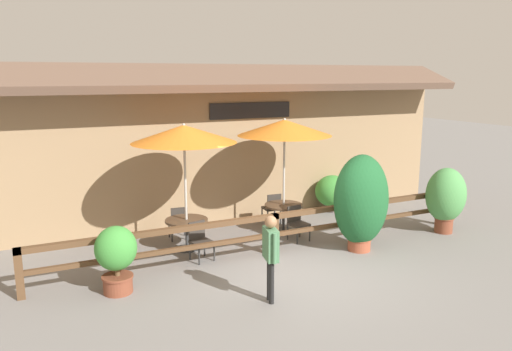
{
  "coord_description": "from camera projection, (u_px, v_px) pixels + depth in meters",
  "views": [
    {
      "loc": [
        -4.96,
        -8.27,
        3.94
      ],
      "look_at": [
        -0.29,
        1.4,
        1.77
      ],
      "focal_mm": 35.0,
      "sensor_mm": 36.0,
      "label": 1
    }
  ],
  "objects": [
    {
      "name": "chair_near_streetside",
      "position": [
        200.0,
        239.0,
        10.76
      ],
      "size": [
        0.5,
        0.5,
        0.83
      ],
      "rotation": [
        0.0,
        0.0,
        0.23
      ],
      "color": "#332D28",
      "rests_on": "ground"
    },
    {
      "name": "patio_umbrella_near",
      "position": [
        184.0,
        134.0,
        10.96
      ],
      "size": [
        2.34,
        2.34,
        2.9
      ],
      "color": "#B7B2A8",
      "rests_on": "ground"
    },
    {
      "name": "chair_middle_wallside",
      "position": [
        272.0,
        207.0,
        13.39
      ],
      "size": [
        0.44,
        0.44,
        0.83
      ],
      "rotation": [
        0.0,
        0.0,
        3.09
      ],
      "color": "#332D28",
      "rests_on": "ground"
    },
    {
      "name": "building_facade",
      "position": [
        222.0,
        142.0,
        13.39
      ],
      "size": [
        14.28,
        1.49,
        4.23
      ],
      "color": "#997A56",
      "rests_on": "ground"
    },
    {
      "name": "chair_near_wallside",
      "position": [
        179.0,
        221.0,
        12.07
      ],
      "size": [
        0.46,
        0.46,
        0.83
      ],
      "rotation": [
        0.0,
        0.0,
        3.04
      ],
      "color": "#332D28",
      "rests_on": "ground"
    },
    {
      "name": "potted_plant_corner_fern",
      "position": [
        116.0,
        255.0,
        9.06
      ],
      "size": [
        0.76,
        0.68,
        1.27
      ],
      "color": "brown",
      "rests_on": "ground"
    },
    {
      "name": "ground_plane",
      "position": [
        298.0,
        271.0,
        10.19
      ],
      "size": [
        60.0,
        60.0,
        0.0
      ],
      "primitive_type": "plane",
      "color": "slate"
    },
    {
      "name": "dining_table_middle",
      "position": [
        284.0,
        210.0,
        12.69
      ],
      "size": [
        0.97,
        0.97,
        0.71
      ],
      "color": "#4C3826",
      "rests_on": "ground"
    },
    {
      "name": "potted_plant_tall_tropical",
      "position": [
        332.0,
        192.0,
        14.59
      ],
      "size": [
        1.02,
        0.92,
        1.07
      ],
      "color": "#564C47",
      "rests_on": "ground"
    },
    {
      "name": "dining_table_near",
      "position": [
        187.0,
        225.0,
        11.38
      ],
      "size": [
        0.97,
        0.97,
        0.71
      ],
      "color": "#4C3826",
      "rests_on": "ground"
    },
    {
      "name": "potted_plant_small_flowering",
      "position": [
        361.0,
        201.0,
        11.2
      ],
      "size": [
        1.26,
        1.14,
        2.22
      ],
      "color": "#9E4C33",
      "rests_on": "ground"
    },
    {
      "name": "potted_plant_entrance_palm",
      "position": [
        446.0,
        197.0,
        12.54
      ],
      "size": [
        1.04,
        0.93,
        1.67
      ],
      "color": "brown",
      "rests_on": "ground"
    },
    {
      "name": "chair_middle_streetside",
      "position": [
        297.0,
        222.0,
        12.05
      ],
      "size": [
        0.47,
        0.47,
        0.83
      ],
      "rotation": [
        0.0,
        0.0,
        0.14
      ],
      "color": "#332D28",
      "rests_on": "ground"
    },
    {
      "name": "patio_railing",
      "position": [
        275.0,
        225.0,
        10.98
      ],
      "size": [
        10.4,
        0.14,
        0.95
      ],
      "color": "brown",
      "rests_on": "ground"
    },
    {
      "name": "pedestrian",
      "position": [
        271.0,
        247.0,
        8.63
      ],
      "size": [
        0.28,
        0.55,
        1.57
      ],
      "rotation": [
        0.0,
        0.0,
        1.37
      ],
      "color": "black",
      "rests_on": "ground"
    },
    {
      "name": "patio_umbrella_middle",
      "position": [
        284.0,
        128.0,
        12.28
      ],
      "size": [
        2.34,
        2.34,
        2.9
      ],
      "color": "#B7B2A8",
      "rests_on": "ground"
    }
  ]
}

